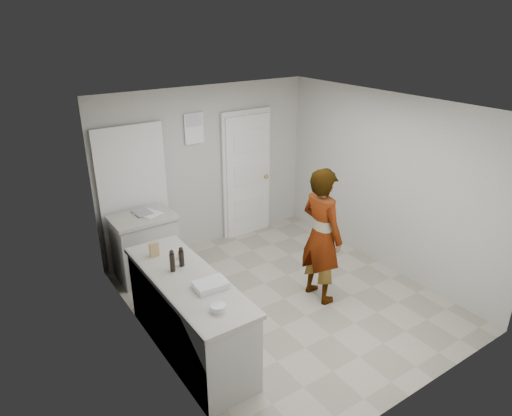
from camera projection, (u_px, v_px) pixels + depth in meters
ground at (284, 299)px, 5.97m from camera, size 4.00×4.00×0.00m
room_shell at (199, 185)px, 6.96m from camera, size 4.00×4.00×4.00m
main_counter at (189, 318)px, 4.90m from camera, size 0.64×1.96×0.93m
side_counter at (146, 249)px, 6.33m from camera, size 0.84×0.61×0.93m
person at (321, 236)px, 5.68m from camera, size 0.44×0.66×1.77m
cake_mix_box at (154, 250)px, 5.09m from camera, size 0.10×0.05×0.17m
spice_jar at (181, 255)px, 5.06m from camera, size 0.06×0.06×0.09m
oil_cruet_a at (181, 257)px, 4.89m from camera, size 0.06×0.06×0.23m
oil_cruet_b at (172, 261)px, 4.78m from camera, size 0.06×0.06×0.25m
baking_dish at (211, 285)px, 4.53m from camera, size 0.34×0.25×0.06m
egg_bowl at (218, 308)px, 4.18m from camera, size 0.14×0.14×0.06m
papers at (148, 213)px, 6.22m from camera, size 0.36×0.40×0.01m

